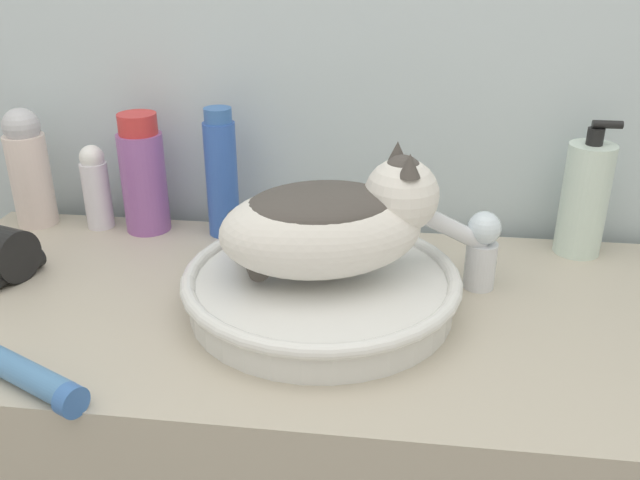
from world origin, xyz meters
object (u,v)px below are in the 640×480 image
Objects in this scene: faucet at (477,245)px; deodorant_stick at (96,187)px; cat at (331,220)px; shampoo_bottle_tall at (222,175)px; lotion_bottle_white at (29,168)px; mouthwash_bottle at (143,176)px; cream_tube at (29,376)px; soap_pump_bottle at (585,198)px.

faucet is 0.63m from deodorant_stick.
shampoo_bottle_tall is (-0.20, 0.22, -0.02)m from cat.
cat is at bearing -0.13° from faucet.
mouthwash_bottle is at bearing 0.00° from lotion_bottle_white.
shampoo_bottle_tall is (0.33, -0.00, 0.00)m from lotion_bottle_white.
deodorant_stick is 0.46m from cream_tube.
shampoo_bottle_tall is at bearing 115.43° from cat.
cream_tube is at bearing 9.02° from faucet.
cream_tube is (-0.11, -0.44, -0.09)m from shampoo_bottle_tall.
deodorant_stick is (-0.79, 0.00, -0.02)m from soap_pump_bottle.
deodorant_stick is at bearing 180.00° from soap_pump_bottle.
cat is 1.53× the size of lotion_bottle_white.
soap_pump_bottle reaches higher than lotion_bottle_white.
soap_pump_bottle is (0.70, -0.00, -0.01)m from mouthwash_bottle.
mouthwash_bottle is at bearing 180.00° from shampoo_bottle_tall.
lotion_bottle_white is at bearing -32.59° from faucet.
shampoo_bottle_tall is (0.13, -0.00, 0.01)m from mouthwash_bottle.
cat reaches higher than mouthwash_bottle.
soap_pump_bottle is at bearing 0.00° from shampoo_bottle_tall.
faucet is at bearing 3.87° from cat.
cat reaches higher than lotion_bottle_white.
cat is at bearing 35.69° from cream_tube.
faucet is 0.42m from shampoo_bottle_tall.
cat is 0.58m from lotion_bottle_white.
faucet is 0.22m from soap_pump_bottle.
cat is at bearing -32.88° from mouthwash_bottle.
lotion_bottle_white is 1.40× the size of deodorant_stick.
shampoo_bottle_tall is (-0.40, 0.14, 0.04)m from faucet.
mouthwash_bottle is 0.13m from shampoo_bottle_tall.
lotion_bottle_white is 0.90m from soap_pump_bottle.
faucet is 0.65× the size of mouthwash_bottle.
lotion_bottle_white is at bearing 180.00° from soap_pump_bottle.
faucet is at bearing -10.90° from lotion_bottle_white.
deodorant_stick is at bearing 104.19° from cream_tube.
lotion_bottle_white is 0.95× the size of soap_pump_bottle.
shampoo_bottle_tall reaches higher than mouthwash_bottle.
soap_pump_bottle and shampoo_bottle_tall have the same top height.
mouthwash_bottle is 0.99× the size of lotion_bottle_white.
shampoo_bottle_tall is 0.22m from deodorant_stick.
shampoo_bottle_tall reaches higher than deodorant_stick.
cat reaches higher than shampoo_bottle_tall.
cream_tube is (0.23, -0.44, -0.09)m from lotion_bottle_white.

